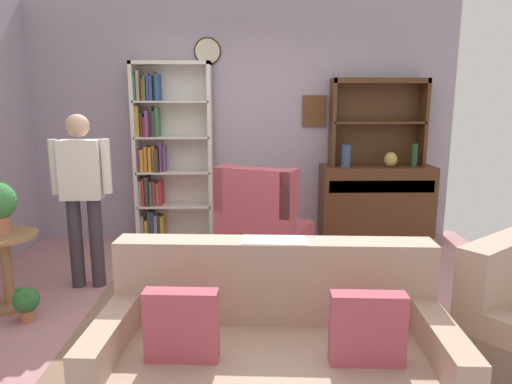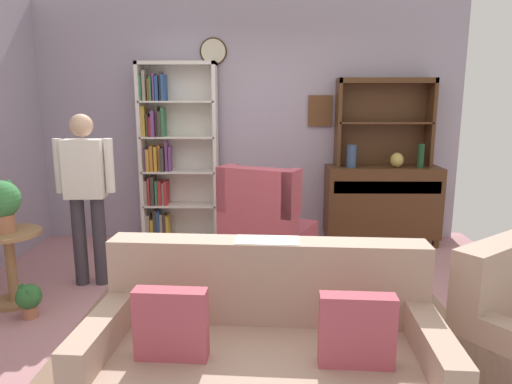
{
  "view_description": "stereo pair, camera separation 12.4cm",
  "coord_description": "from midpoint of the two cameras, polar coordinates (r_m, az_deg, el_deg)",
  "views": [
    {
      "loc": [
        0.03,
        -3.42,
        1.68
      ],
      "look_at": [
        0.1,
        0.2,
        0.95
      ],
      "focal_mm": 32.25,
      "sensor_mm": 36.0,
      "label": 1
    },
    {
      "loc": [
        0.15,
        -3.42,
        1.68
      ],
      "look_at": [
        0.1,
        0.2,
        0.95
      ],
      "focal_mm": 32.25,
      "sensor_mm": 36.0,
      "label": 2
    }
  ],
  "objects": [
    {
      "name": "ground_plane",
      "position": [
        3.82,
        -2.46,
        -14.88
      ],
      "size": [
        5.4,
        4.6,
        0.02
      ],
      "primitive_type": "cube",
      "color": "#B27A7F"
    },
    {
      "name": "wall_back",
      "position": [
        5.56,
        -2.08,
        8.56
      ],
      "size": [
        5.0,
        0.09,
        2.8
      ],
      "color": "#A399AD",
      "rests_on": "ground_plane"
    },
    {
      "name": "area_rug",
      "position": [
        3.55,
        0.8,
        -16.81
      ],
      "size": [
        2.9,
        2.03,
        0.01
      ],
      "primitive_type": "cube",
      "color": "#846651",
      "rests_on": "ground_plane"
    },
    {
      "name": "bookshelf",
      "position": [
        5.5,
        -11.71,
        4.42
      ],
      "size": [
        0.9,
        0.3,
        2.1
      ],
      "color": "silver",
      "rests_on": "ground_plane"
    },
    {
      "name": "sideboard",
      "position": [
        5.61,
        14.01,
        -1.0
      ],
      "size": [
        1.3,
        0.45,
        0.92
      ],
      "color": "#4C2D19",
      "rests_on": "ground_plane"
    },
    {
      "name": "sideboard_hutch",
      "position": [
        5.59,
        14.24,
        9.82
      ],
      "size": [
        1.1,
        0.26,
        1.0
      ],
      "color": "#4C2D19",
      "rests_on": "sideboard"
    },
    {
      "name": "vase_tall",
      "position": [
        5.35,
        10.46,
        4.43
      ],
      "size": [
        0.11,
        0.11,
        0.26
      ],
      "primitive_type": "cylinder",
      "color": "#33476B",
      "rests_on": "sideboard"
    },
    {
      "name": "vase_round",
      "position": [
        5.5,
        15.75,
        3.91
      ],
      "size": [
        0.15,
        0.15,
        0.17
      ],
      "primitive_type": "ellipsoid",
      "color": "tan",
      "rests_on": "sideboard"
    },
    {
      "name": "bottle_wine",
      "position": [
        5.55,
        18.42,
        4.35
      ],
      "size": [
        0.07,
        0.07,
        0.27
      ],
      "primitive_type": "cylinder",
      "color": "#194223",
      "rests_on": "sideboard"
    },
    {
      "name": "couch_floral",
      "position": [
        2.61,
        0.71,
        -20.23
      ],
      "size": [
        1.85,
        0.95,
        0.9
      ],
      "color": "tan",
      "rests_on": "ground_plane"
    },
    {
      "name": "wingback_chair",
      "position": [
        4.63,
        0.09,
        -4.86
      ],
      "size": [
        1.05,
        1.05,
        1.05
      ],
      "color": "#B74C5B",
      "rests_on": "ground_plane"
    },
    {
      "name": "plant_stand",
      "position": [
        4.31,
        -29.31,
        -7.61
      ],
      "size": [
        0.52,
        0.52,
        0.62
      ],
      "color": "#997047",
      "rests_on": "ground_plane"
    },
    {
      "name": "potted_plant_small",
      "position": [
        4.06,
        -27.46,
        -11.98
      ],
      "size": [
        0.2,
        0.2,
        0.27
      ],
      "color": "#AD6B4C",
      "rests_on": "ground_plane"
    },
    {
      "name": "person_reading",
      "position": [
        4.35,
        -21.52,
        0.36
      ],
      "size": [
        0.52,
        0.22,
        1.56
      ],
      "color": "#38333D",
      "rests_on": "ground_plane"
    },
    {
      "name": "coffee_table",
      "position": [
        3.29,
        5.51,
        -12.48
      ],
      "size": [
        0.8,
        0.5,
        0.42
      ],
      "color": "#4C2D19",
      "rests_on": "ground_plane"
    },
    {
      "name": "book_stack",
      "position": [
        3.2,
        7.63,
        -11.44
      ],
      "size": [
        0.19,
        0.16,
        0.05
      ],
      "color": "#337247",
      "rests_on": "coffee_table"
    }
  ]
}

